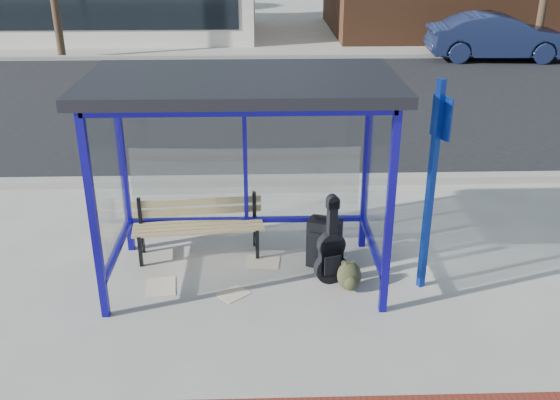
{
  "coord_description": "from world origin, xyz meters",
  "views": [
    {
      "loc": [
        0.2,
        -6.45,
        3.89
      ],
      "look_at": [
        0.41,
        0.2,
        0.92
      ],
      "focal_mm": 40.0,
      "sensor_mm": 36.0,
      "label": 1
    }
  ],
  "objects_px": {
    "guitar_bag": "(331,253)",
    "backpack": "(349,277)",
    "bench": "(198,223)",
    "parked_car": "(498,37)",
    "suitcase": "(324,243)"
  },
  "relations": [
    {
      "from": "parked_car",
      "to": "suitcase",
      "type": "bearing_deg",
      "value": 156.09
    },
    {
      "from": "bench",
      "to": "guitar_bag",
      "type": "relative_size",
      "value": 1.57
    },
    {
      "from": "guitar_bag",
      "to": "suitcase",
      "type": "xyz_separation_m",
      "value": [
        -0.04,
        0.39,
        -0.07
      ]
    },
    {
      "from": "guitar_bag",
      "to": "backpack",
      "type": "relative_size",
      "value": 3.09
    },
    {
      "from": "bench",
      "to": "guitar_bag",
      "type": "distance_m",
      "value": 1.76
    },
    {
      "from": "guitar_bag",
      "to": "backpack",
      "type": "distance_m",
      "value": 0.34
    },
    {
      "from": "guitar_bag",
      "to": "parked_car",
      "type": "distance_m",
      "value": 14.37
    },
    {
      "from": "suitcase",
      "to": "parked_car",
      "type": "xyz_separation_m",
      "value": [
        6.51,
        12.44,
        0.39
      ]
    },
    {
      "from": "guitar_bag",
      "to": "backpack",
      "type": "xyz_separation_m",
      "value": [
        0.2,
        -0.16,
        -0.22
      ]
    },
    {
      "from": "bench",
      "to": "suitcase",
      "type": "xyz_separation_m",
      "value": [
        1.56,
        -0.36,
        -0.12
      ]
    },
    {
      "from": "backpack",
      "to": "parked_car",
      "type": "xyz_separation_m",
      "value": [
        6.27,
        12.99,
        0.54
      ]
    },
    {
      "from": "suitcase",
      "to": "backpack",
      "type": "height_order",
      "value": "suitcase"
    },
    {
      "from": "bench",
      "to": "guitar_bag",
      "type": "bearing_deg",
      "value": -30.53
    },
    {
      "from": "bench",
      "to": "suitcase",
      "type": "distance_m",
      "value": 1.6
    },
    {
      "from": "guitar_bag",
      "to": "suitcase",
      "type": "height_order",
      "value": "guitar_bag"
    }
  ]
}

